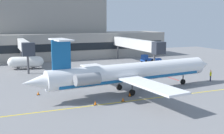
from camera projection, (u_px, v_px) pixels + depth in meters
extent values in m
cube|color=slate|center=(135.00, 98.00, 40.03)|extent=(120.00, 120.00, 0.10)
cube|color=yellow|center=(139.00, 100.00, 39.09)|extent=(108.00, 0.24, 0.01)
cube|color=red|center=(167.00, 77.00, 55.19)|extent=(0.30, 8.00, 0.01)
cube|color=gray|center=(69.00, 45.00, 82.00)|extent=(57.33, 11.77, 7.22)
cube|color=gray|center=(49.00, 12.00, 81.24)|extent=(32.17, 8.24, 11.94)
cube|color=black|center=(75.00, 47.00, 76.59)|extent=(55.04, 0.12, 2.02)
cube|color=silver|center=(133.00, 44.00, 71.13)|extent=(1.40, 21.98, 2.40)
cube|color=#2D333D|center=(159.00, 48.00, 60.33)|extent=(2.40, 2.00, 2.64)
cylinder|color=#4C4C51|center=(118.00, 52.00, 80.27)|extent=(0.44, 0.44, 3.82)
cylinder|color=#4C4C51|center=(154.00, 61.00, 62.39)|extent=(0.44, 0.44, 3.82)
cube|color=silver|center=(24.00, 46.00, 63.75)|extent=(1.40, 15.92, 2.40)
cube|color=#2D333D|center=(28.00, 49.00, 55.71)|extent=(2.40, 2.00, 2.64)
cylinder|color=#4C4C51|center=(22.00, 56.00, 70.15)|extent=(0.44, 0.44, 4.01)
cylinder|color=#4C4C51|center=(28.00, 64.00, 57.78)|extent=(0.44, 0.44, 4.01)
cylinder|color=white|center=(133.00, 72.00, 43.14)|extent=(27.19, 5.77, 2.86)
cube|color=#145999|center=(133.00, 77.00, 43.27)|extent=(24.47, 5.19, 0.51)
cone|color=white|center=(201.00, 65.00, 50.11)|extent=(3.43, 3.12, 2.80)
cone|color=white|center=(36.00, 82.00, 36.02)|extent=(3.96, 2.82, 2.43)
cube|color=white|center=(102.00, 69.00, 48.30)|extent=(4.49, 11.35, 0.28)
cube|color=white|center=(151.00, 85.00, 36.31)|extent=(4.49, 11.35, 0.28)
cylinder|color=gray|center=(75.00, 73.00, 40.89)|extent=(3.58, 1.93, 1.57)
cylinder|color=gray|center=(87.00, 79.00, 37.00)|extent=(3.58, 1.93, 1.57)
cube|color=#145999|center=(61.00, 55.00, 37.12)|extent=(2.58, 0.52, 3.91)
cube|color=white|center=(61.00, 40.00, 36.80)|extent=(2.48, 4.76, 0.20)
cylinder|color=#3F3F44|center=(183.00, 77.00, 48.37)|extent=(0.20, 0.20, 1.19)
cylinder|color=black|center=(183.00, 82.00, 48.50)|extent=(0.93, 0.45, 0.90)
cylinder|color=#3F3F44|center=(119.00, 82.00, 44.38)|extent=(0.20, 0.20, 1.19)
cylinder|color=black|center=(119.00, 87.00, 44.52)|extent=(0.93, 0.45, 0.90)
cylinder|color=#3F3F44|center=(132.00, 87.00, 41.18)|extent=(0.20, 0.20, 1.19)
cylinder|color=black|center=(132.00, 93.00, 41.32)|extent=(0.93, 0.45, 0.90)
cube|color=#1E4CB2|center=(162.00, 66.00, 64.04)|extent=(3.82, 2.67, 0.66)
cube|color=#1A4197|center=(158.00, 61.00, 63.77)|extent=(1.78, 1.90, 1.36)
cylinder|color=black|center=(157.00, 68.00, 63.12)|extent=(0.75, 0.47, 0.70)
cylinder|color=black|center=(155.00, 67.00, 64.82)|extent=(0.75, 0.47, 0.70)
cylinder|color=black|center=(168.00, 68.00, 63.37)|extent=(0.75, 0.47, 0.70)
cylinder|color=black|center=(166.00, 66.00, 65.07)|extent=(0.75, 0.47, 0.70)
cube|color=#1E4CB2|center=(147.00, 60.00, 74.36)|extent=(3.92, 2.60, 0.46)
cube|color=#1A4197|center=(145.00, 57.00, 73.53)|extent=(1.82, 1.71, 1.19)
cylinder|color=black|center=(146.00, 61.00, 73.02)|extent=(0.75, 0.50, 0.70)
cylinder|color=black|center=(142.00, 61.00, 74.05)|extent=(0.75, 0.50, 0.70)
cylinder|color=black|center=(152.00, 60.00, 74.74)|extent=(0.75, 0.50, 0.70)
cylinder|color=black|center=(148.00, 60.00, 75.77)|extent=(0.75, 0.50, 0.70)
cylinder|color=white|center=(26.00, 62.00, 63.47)|extent=(5.78, 3.32, 2.48)
sphere|color=white|center=(38.00, 62.00, 64.11)|extent=(2.43, 2.43, 2.43)
sphere|color=white|center=(13.00, 62.00, 62.83)|extent=(2.43, 2.43, 2.43)
cube|color=#59595B|center=(18.00, 69.00, 63.07)|extent=(0.60, 2.23, 0.35)
cube|color=#59595B|center=(33.00, 68.00, 64.33)|extent=(0.60, 2.23, 0.35)
cylinder|color=#191E33|center=(210.00, 79.00, 50.99)|extent=(0.18, 0.18, 0.94)
cylinder|color=#191E33|center=(210.00, 78.00, 51.19)|extent=(0.18, 0.18, 0.94)
cylinder|color=yellow|center=(211.00, 74.00, 50.96)|extent=(0.34, 0.34, 0.67)
sphere|color=tan|center=(211.00, 72.00, 50.88)|extent=(0.24, 0.24, 0.24)
cylinder|color=yellow|center=(211.00, 72.00, 50.68)|extent=(0.28, 0.38, 0.50)
cylinder|color=#F2590C|center=(211.00, 71.00, 50.64)|extent=(0.06, 0.06, 0.28)
cylinder|color=yellow|center=(211.00, 72.00, 51.10)|extent=(0.28, 0.38, 0.50)
cylinder|color=#F2590C|center=(211.00, 71.00, 51.07)|extent=(0.06, 0.06, 0.28)
cone|color=orange|center=(95.00, 103.00, 36.75)|extent=(0.36, 0.36, 0.55)
cube|color=black|center=(95.00, 105.00, 36.79)|extent=(0.47, 0.47, 0.04)
cone|color=orange|center=(130.00, 94.00, 40.90)|extent=(0.36, 0.36, 0.55)
cube|color=black|center=(130.00, 96.00, 40.94)|extent=(0.47, 0.47, 0.04)
cone|color=orange|center=(123.00, 99.00, 38.39)|extent=(0.36, 0.36, 0.55)
cube|color=black|center=(123.00, 101.00, 38.43)|extent=(0.47, 0.47, 0.04)
cone|color=orange|center=(38.00, 93.00, 41.66)|extent=(0.36, 0.36, 0.55)
cube|color=black|center=(38.00, 95.00, 41.70)|extent=(0.47, 0.47, 0.04)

